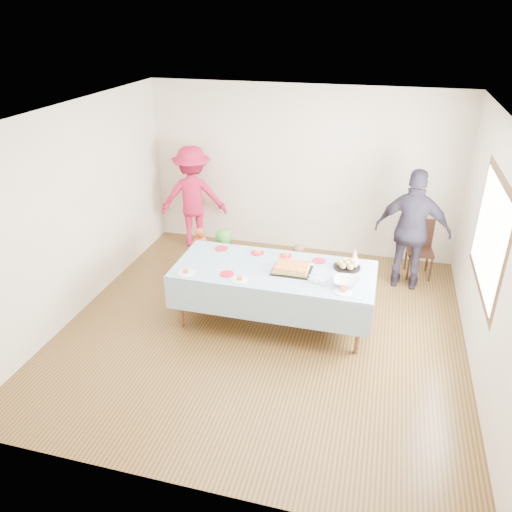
{
  "coord_description": "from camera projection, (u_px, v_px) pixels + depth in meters",
  "views": [
    {
      "loc": [
        1.29,
        -5.21,
        3.71
      ],
      "look_at": [
        -0.17,
        0.3,
        0.86
      ],
      "focal_mm": 35.0,
      "sensor_mm": 36.0,
      "label": 1
    }
  ],
  "objects": [
    {
      "name": "plate_red_near",
      "position": [
        227.0,
        274.0,
        6.11
      ],
      "size": [
        0.17,
        0.17,
        0.01
      ],
      "primitive_type": "cylinder",
      "color": "red",
      "rests_on": "party_table"
    },
    {
      "name": "room_walls",
      "position": [
        269.0,
        198.0,
        5.66
      ],
      "size": [
        5.04,
        5.04,
        2.72
      ],
      "color": "beige",
      "rests_on": "ground"
    },
    {
      "name": "plate_red_far_c",
      "position": [
        286.0,
        256.0,
        6.55
      ],
      "size": [
        0.16,
        0.16,
        0.01
      ],
      "primitive_type": "cylinder",
      "color": "red",
      "rests_on": "party_table"
    },
    {
      "name": "toddler_right",
      "position": [
        296.0,
        269.0,
        7.07
      ],
      "size": [
        0.46,
        0.42,
        0.77
      ],
      "primitive_type": "imported",
      "rotation": [
        0.0,
        0.0,
        2.73
      ],
      "color": "tan",
      "rests_on": "ground"
    },
    {
      "name": "toddler_mid",
      "position": [
        224.0,
        259.0,
        7.22
      ],
      "size": [
        0.5,
        0.4,
        0.9
      ],
      "primitive_type": "imported",
      "rotation": [
        0.0,
        0.0,
        2.86
      ],
      "color": "#3A7C29",
      "rests_on": "ground"
    },
    {
      "name": "punch_bowl",
      "position": [
        346.0,
        282.0,
        5.86
      ],
      "size": [
        0.31,
        0.31,
        0.08
      ],
      "primitive_type": "imported",
      "color": "silver",
      "rests_on": "party_table"
    },
    {
      "name": "plate_white_mid",
      "position": [
        240.0,
        280.0,
        5.97
      ],
      "size": [
        0.2,
        0.2,
        0.01
      ],
      "primitive_type": "cylinder",
      "color": "white",
      "rests_on": "party_table"
    },
    {
      "name": "fork_pile",
      "position": [
        318.0,
        280.0,
        5.91
      ],
      "size": [
        0.24,
        0.18,
        0.07
      ],
      "primitive_type": null,
      "color": "white",
      "rests_on": "party_table"
    },
    {
      "name": "plate_red_far_a",
      "position": [
        221.0,
        248.0,
        6.75
      ],
      "size": [
        0.18,
        0.18,
        0.01
      ],
      "primitive_type": "cylinder",
      "color": "red",
      "rests_on": "party_table"
    },
    {
      "name": "plate_red_far_d",
      "position": [
        319.0,
        261.0,
        6.43
      ],
      "size": [
        0.18,
        0.18,
        0.01
      ],
      "primitive_type": "cylinder",
      "color": "red",
      "rests_on": "party_table"
    },
    {
      "name": "plate_white_right",
      "position": [
        343.0,
        292.0,
        5.73
      ],
      "size": [
        0.21,
        0.21,
        0.01
      ],
      "primitive_type": "cylinder",
      "color": "white",
      "rests_on": "party_table"
    },
    {
      "name": "rolls_tray",
      "position": [
        347.0,
        265.0,
        6.24
      ],
      "size": [
        0.34,
        0.34,
        0.1
      ],
      "color": "black",
      "rests_on": "party_table"
    },
    {
      "name": "adult_right",
      "position": [
        412.0,
        231.0,
        7.03
      ],
      "size": [
        1.09,
        0.55,
        1.78
      ],
      "primitive_type": "imported",
      "rotation": [
        0.0,
        0.0,
        3.02
      ],
      "color": "#292431",
      "rests_on": "ground"
    },
    {
      "name": "birthday_cake",
      "position": [
        292.0,
        268.0,
        6.17
      ],
      "size": [
        0.48,
        0.37,
        0.09
      ],
      "color": "black",
      "rests_on": "party_table"
    },
    {
      "name": "dining_chair",
      "position": [
        420.0,
        245.0,
        7.57
      ],
      "size": [
        0.42,
        0.42,
        0.87
      ],
      "rotation": [
        0.0,
        0.0,
        0.11
      ],
      "color": "black",
      "rests_on": "ground"
    },
    {
      "name": "party_hat",
      "position": [
        355.0,
        255.0,
        6.36
      ],
      "size": [
        0.11,
        0.11,
        0.19
      ],
      "primitive_type": "cone",
      "color": "white",
      "rests_on": "party_table"
    },
    {
      "name": "plate_white_left",
      "position": [
        186.0,
        273.0,
        6.13
      ],
      "size": [
        0.22,
        0.22,
        0.01
      ],
      "primitive_type": "cylinder",
      "color": "white",
      "rests_on": "party_table"
    },
    {
      "name": "toddler_left",
      "position": [
        200.0,
        252.0,
        7.58
      ],
      "size": [
        0.33,
        0.28,
        0.77
      ],
      "primitive_type": "imported",
      "rotation": [
        0.0,
        0.0,
        3.53
      ],
      "color": "#D4511A",
      "rests_on": "ground"
    },
    {
      "name": "ground",
      "position": [
        263.0,
        327.0,
        6.46
      ],
      "size": [
        5.0,
        5.0,
        0.0
      ],
      "primitive_type": "plane",
      "color": "#482F14",
      "rests_on": "ground"
    },
    {
      "name": "party_table",
      "position": [
        274.0,
        272.0,
        6.27
      ],
      "size": [
        2.5,
        1.1,
        0.78
      ],
      "color": "brown",
      "rests_on": "ground"
    },
    {
      "name": "plate_red_far_b",
      "position": [
        258.0,
        253.0,
        6.63
      ],
      "size": [
        0.18,
        0.18,
        0.01
      ],
      "primitive_type": "cylinder",
      "color": "red",
      "rests_on": "party_table"
    },
    {
      "name": "adult_left",
      "position": [
        193.0,
        197.0,
        8.38
      ],
      "size": [
        1.23,
        0.9,
        1.71
      ],
      "primitive_type": "imported",
      "rotation": [
        0.0,
        0.0,
        3.4
      ],
      "color": "#B4163B",
      "rests_on": "ground"
    }
  ]
}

